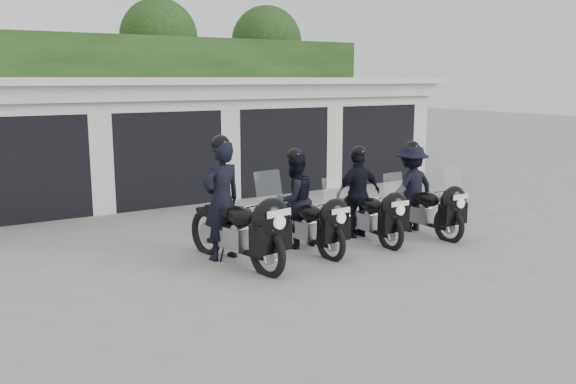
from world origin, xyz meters
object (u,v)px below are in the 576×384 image
police_bike_a (234,212)px  police_bike_d (417,193)px  police_bike_b (301,206)px  police_bike_c (364,199)px

police_bike_a → police_bike_d: (3.92, -0.03, -0.07)m
police_bike_b → police_bike_c: 1.37m
police_bike_c → police_bike_d: size_ratio=0.98×
police_bike_a → police_bike_c: police_bike_a is taller
police_bike_a → police_bike_c: size_ratio=1.18×
police_bike_a → police_bike_b: size_ratio=1.16×
police_bike_d → police_bike_c: bearing=170.7°
police_bike_c → police_bike_d: 1.20m
police_bike_b → police_bike_d: police_bike_d is taller
police_bike_c → police_bike_d: bearing=-5.4°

